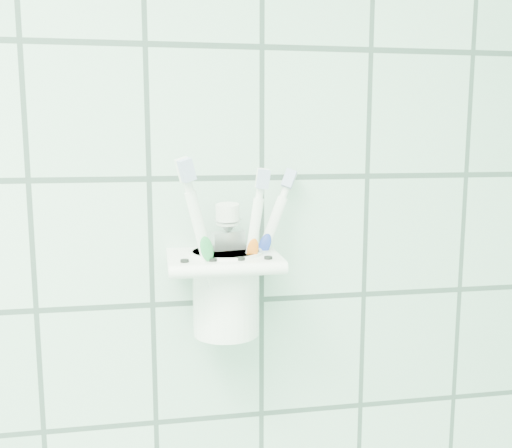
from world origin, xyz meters
TOP-DOWN VIEW (x-y plane):
  - holder_bracket at (0.64, 1.15)m, footprint 0.13×0.11m
  - cup at (0.64, 1.16)m, footprint 0.09×0.09m
  - toothbrush_pink at (0.64, 1.13)m, footprint 0.06×0.04m
  - toothbrush_blue at (0.65, 1.15)m, footprint 0.08×0.04m
  - toothbrush_orange at (0.66, 1.14)m, footprint 0.03×0.03m
  - toothpaste_tube at (0.65, 1.17)m, footprint 0.04×0.04m

SIDE VIEW (x-z plane):
  - cup at x=0.64m, z-range 1.23..1.33m
  - holder_bracket at x=0.64m, z-range 1.29..1.33m
  - toothpaste_tube at x=0.65m, z-range 1.24..1.39m
  - toothbrush_orange at x=0.66m, z-range 1.23..1.43m
  - toothbrush_blue at x=0.65m, z-range 1.23..1.43m
  - toothbrush_pink at x=0.64m, z-range 1.23..1.44m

